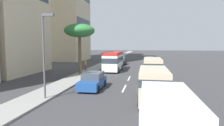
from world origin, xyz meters
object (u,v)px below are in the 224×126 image
van_second (167,121)px  car_seventh (93,81)px  car_lead (121,61)px  van_fifth (152,68)px  minibus_fourth (113,61)px  palm_tree (79,31)px  car_third (150,61)px  van_sixth (153,83)px  pedestrian_near_lamp (86,64)px  street_lamp (45,46)px

van_second → car_seventh: size_ratio=1.06×
car_lead → van_fifth: van_fifth is taller
minibus_fourth → palm_tree: bearing=-37.5°
car_third → van_sixth: van_sixth is taller
car_third → car_seventh: (-23.53, 5.80, -0.03)m
van_fifth → palm_tree: (2.37, 9.69, 4.51)m
van_second → minibus_fourth: size_ratio=0.67×
car_third → minibus_fourth: size_ratio=0.63×
car_third → palm_tree: 19.23m
car_seventh → minibus_fourth: bearing=-179.5°
minibus_fourth → van_sixth: size_ratio=1.36×
car_lead → van_sixth: size_ratio=0.79×
minibus_fourth → pedestrian_near_lamp: size_ratio=3.80×
car_seventh → palm_tree: 10.16m
pedestrian_near_lamp → car_lead: bearing=-62.2°
van_sixth → car_seventh: 6.47m
van_sixth → street_lamp: (-1.06, 8.00, 2.73)m
car_third → van_fifth: 18.14m
car_lead → pedestrian_near_lamp: 11.68m
minibus_fourth → palm_tree: palm_tree is taller
car_lead → minibus_fourth: bearing=-0.8°
street_lamp → car_lead: bearing=-5.3°
car_seventh → pedestrian_near_lamp: bearing=-159.5°
minibus_fourth → car_seventh: bearing=0.5°
van_second → car_third: (34.13, -0.05, -0.63)m
van_fifth → street_lamp: 13.01m
car_lead → van_sixth: (-25.46, -5.52, 0.66)m
car_third → street_lamp: 29.25m
van_second → van_fifth: (16.01, -0.01, 0.07)m
car_lead → minibus_fourth: minibus_fourth is taller
minibus_fourth → van_fifth: size_ratio=1.36×
van_fifth → pedestrian_near_lamp: 11.62m
van_sixth → car_lead: bearing=12.2°
car_lead → palm_tree: palm_tree is taller
van_sixth → street_lamp: 8.52m
palm_tree → minibus_fourth: bearing=-37.5°
van_fifth → street_lamp: street_lamp is taller
car_third → car_seventh: bearing=166.2°
pedestrian_near_lamp → palm_tree: bearing=144.3°
van_fifth → street_lamp: (-9.74, 8.21, 2.65)m
minibus_fourth → street_lamp: (-17.09, 2.35, 2.48)m
van_second → palm_tree: palm_tree is taller
car_lead → palm_tree: (-14.40, 3.95, 5.24)m
minibus_fourth → van_fifth: (-7.35, -5.86, -0.17)m
car_seventh → pedestrian_near_lamp: 12.09m
car_third → palm_tree: bearing=148.3°
car_third → van_fifth: (-18.12, 0.04, 0.70)m
van_second → palm_tree: bearing=27.8°
car_third → pedestrian_near_lamp: pedestrian_near_lamp is taller
car_lead → minibus_fourth: 9.47m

